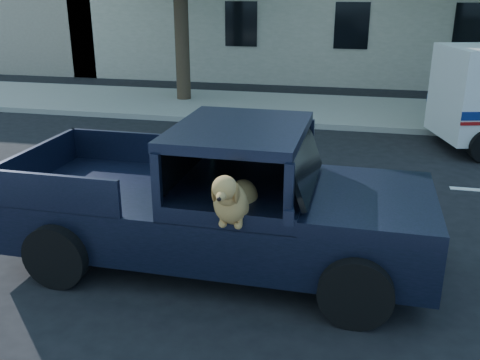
# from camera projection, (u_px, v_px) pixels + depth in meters

# --- Properties ---
(ground) EXTENTS (120.00, 120.00, 0.00)m
(ground) POSITION_uv_depth(u_px,v_px,m) (242.00, 255.00, 7.43)
(ground) COLOR black
(ground) RESTS_ON ground
(far_sidewalk) EXTENTS (60.00, 4.00, 0.15)m
(far_sidewalk) POSITION_uv_depth(u_px,v_px,m) (309.00, 109.00, 15.84)
(far_sidewalk) COLOR gray
(far_sidewalk) RESTS_ON ground
(lane_stripes) EXTENTS (21.60, 0.14, 0.01)m
(lane_stripes) POSITION_uv_depth(u_px,v_px,m) (383.00, 183.00, 10.14)
(lane_stripes) COLOR silver
(lane_stripes) RESTS_ON ground
(pickup_truck) EXTENTS (5.38, 2.77, 1.91)m
(pickup_truck) POSITION_uv_depth(u_px,v_px,m) (214.00, 218.00, 7.05)
(pickup_truck) COLOR black
(pickup_truck) RESTS_ON ground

